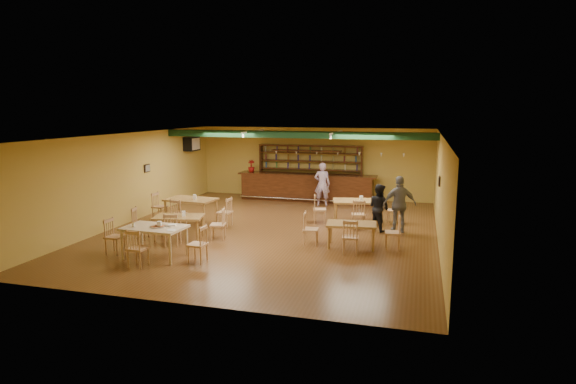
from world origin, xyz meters
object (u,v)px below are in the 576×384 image
(dining_table_a, at_px, (191,211))
(dining_table_c, at_px, (179,228))
(patron_right_a, at_px, (379,207))
(dining_table_d, at_px, (351,235))
(dining_table_b, at_px, (356,212))
(near_table, at_px, (155,242))
(patron_bar, at_px, (322,184))
(bar_counter, at_px, (307,187))

(dining_table_a, xyz_separation_m, dining_table_c, (0.62, -2.02, -0.06))
(patron_right_a, bearing_deg, dining_table_d, 113.38)
(dining_table_b, distance_m, dining_table_c, 5.85)
(near_table, bearing_deg, dining_table_b, 51.06)
(dining_table_d, distance_m, patron_right_a, 2.18)
(dining_table_a, relative_size, patron_right_a, 1.10)
(dining_table_d, bearing_deg, dining_table_c, -179.86)
(dining_table_a, bearing_deg, patron_bar, 53.17)
(dining_table_b, bearing_deg, dining_table_a, -177.70)
(dining_table_b, bearing_deg, near_table, -143.21)
(dining_table_a, bearing_deg, dining_table_d, -9.10)
(bar_counter, bearing_deg, near_table, -102.83)
(patron_bar, bearing_deg, bar_counter, -50.31)
(patron_bar, bearing_deg, near_table, 65.05)
(dining_table_a, xyz_separation_m, near_table, (0.88, -3.78, 0.00))
(dining_table_a, height_order, dining_table_d, dining_table_a)
(near_table, distance_m, patron_right_a, 6.88)
(dining_table_c, relative_size, patron_right_a, 0.94)
(dining_table_d, distance_m, patron_bar, 5.83)
(patron_bar, bearing_deg, dining_table_d, 104.17)
(dining_table_c, height_order, patron_right_a, patron_right_a)
(dining_table_b, distance_m, patron_bar, 3.15)
(dining_table_a, bearing_deg, bar_counter, 65.16)
(dining_table_c, bearing_deg, patron_bar, 50.39)
(dining_table_d, height_order, patron_right_a, patron_right_a)
(dining_table_b, bearing_deg, bar_counter, 114.03)
(dining_table_a, relative_size, near_table, 1.07)
(bar_counter, relative_size, near_table, 3.76)
(near_table, bearing_deg, patron_right_a, 41.61)
(dining_table_a, bearing_deg, dining_table_c, -67.29)
(dining_table_a, bearing_deg, dining_table_b, 20.21)
(near_table, distance_m, patron_bar, 8.29)
(bar_counter, xyz_separation_m, patron_bar, (0.82, -0.83, 0.30))
(bar_counter, relative_size, dining_table_b, 3.68)
(dining_table_a, height_order, patron_right_a, patron_right_a)
(bar_counter, relative_size, patron_right_a, 3.87)
(dining_table_b, relative_size, patron_bar, 0.91)
(patron_bar, bearing_deg, dining_table_b, 117.85)
(dining_table_b, height_order, dining_table_c, dining_table_b)
(bar_counter, bearing_deg, dining_table_c, -107.95)
(dining_table_d, bearing_deg, bar_counter, 107.45)
(dining_table_b, height_order, dining_table_d, dining_table_b)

